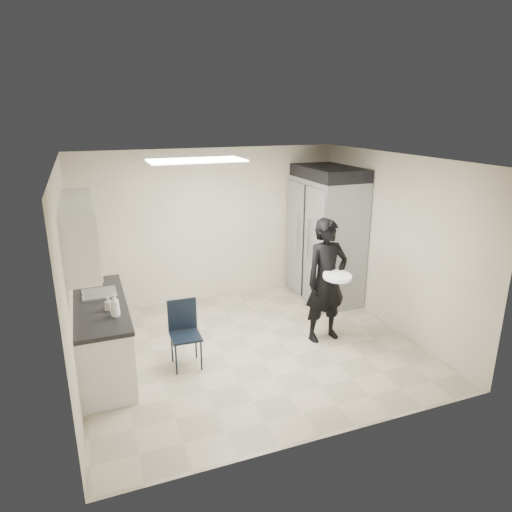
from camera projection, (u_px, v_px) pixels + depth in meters
name	position (u px, v px, depth m)	size (l,w,h in m)	color
floor	(252.00, 348.00, 6.39)	(4.50, 4.50, 0.00)	tan
ceiling	(252.00, 159.00, 5.60)	(4.50, 4.50, 0.00)	white
back_wall	(211.00, 226.00, 7.78)	(4.50, 4.50, 0.00)	#BEB49D
left_wall	(69.00, 281.00, 5.23)	(4.00, 4.00, 0.00)	#BEB49D
right_wall	(394.00, 243.00, 6.76)	(4.00, 4.00, 0.00)	#BEB49D
ceiling_panel	(196.00, 160.00, 5.77)	(1.20, 0.60, 0.02)	white
lower_counter	(103.00, 337.00, 5.78)	(0.60, 1.90, 0.86)	silver
countertop	(99.00, 304.00, 5.64)	(0.64, 1.95, 0.05)	black
sink	(100.00, 298.00, 5.87)	(0.42, 0.40, 0.14)	gray
faucet	(82.00, 289.00, 5.76)	(0.02, 0.02, 0.24)	silver
upper_cabinets	(79.00, 232.00, 5.31)	(0.35, 1.80, 0.75)	silver
towel_dispenser	(75.00, 227.00, 6.38)	(0.22, 0.30, 0.35)	black
notice_sticker_left	(70.00, 285.00, 5.35)	(0.00, 0.12, 0.07)	yellow
notice_sticker_right	(71.00, 282.00, 5.54)	(0.00, 0.12, 0.07)	yellow
commercial_fridge	(326.00, 240.00, 7.83)	(0.80, 1.35, 2.10)	gray
fridge_compressor	(329.00, 173.00, 7.48)	(0.80, 1.35, 0.20)	black
folding_chair	(186.00, 337.00, 5.81)	(0.38, 0.38, 0.84)	black
man_tuxedo	(326.00, 281.00, 6.41)	(0.65, 0.44, 1.78)	black
bucket_lid	(337.00, 276.00, 6.15)	(0.39, 0.39, 0.05)	white
soap_bottle_a	(115.00, 305.00, 5.21)	(0.11, 0.11, 0.28)	white
soap_bottle_b	(109.00, 304.00, 5.39)	(0.07, 0.08, 0.16)	#B8B6C3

